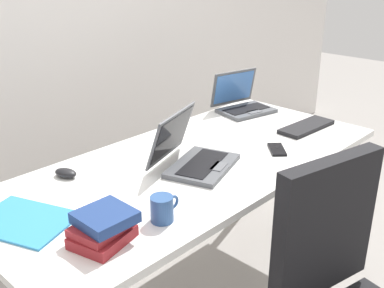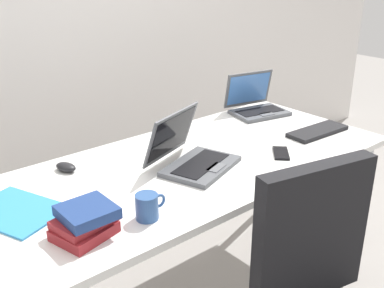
{
  "view_description": "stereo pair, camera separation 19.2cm",
  "coord_description": "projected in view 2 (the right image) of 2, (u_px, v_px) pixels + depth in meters",
  "views": [
    {
      "loc": [
        -1.29,
        -1.22,
        1.55
      ],
      "look_at": [
        0.0,
        0.0,
        0.82
      ],
      "focal_mm": 43.26,
      "sensor_mm": 36.0,
      "label": 1
    },
    {
      "loc": [
        -1.15,
        -1.36,
        1.55
      ],
      "look_at": [
        0.0,
        0.0,
        0.82
      ],
      "focal_mm": 43.26,
      "sensor_mm": 36.0,
      "label": 2
    }
  ],
  "objects": [
    {
      "name": "external_keyboard",
      "position": [
        318.0,
        131.0,
        2.26
      ],
      "size": [
        0.34,
        0.14,
        0.02
      ],
      "primitive_type": "cube",
      "rotation": [
        0.0,
        0.0,
        -0.06
      ],
      "color": "black",
      "rests_on": "desk"
    },
    {
      "name": "cell_phone",
      "position": [
        281.0,
        153.0,
        2.02
      ],
      "size": [
        0.14,
        0.14,
        0.01
      ],
      "primitive_type": "cube",
      "rotation": [
        0.0,
        0.0,
        -0.79
      ],
      "color": "black",
      "rests_on": "desk"
    },
    {
      "name": "wall_back",
      "position": [
        61.0,
        4.0,
        2.51
      ],
      "size": [
        6.0,
        0.13,
        2.6
      ],
      "color": "silver",
      "rests_on": "ground_plane"
    },
    {
      "name": "laptop_by_keyboard",
      "position": [
        192.0,
        156.0,
        1.89
      ],
      "size": [
        0.39,
        0.38,
        0.23
      ],
      "color": "#515459",
      "rests_on": "desk"
    },
    {
      "name": "book_stack",
      "position": [
        86.0,
        221.0,
        1.42
      ],
      "size": [
        0.21,
        0.18,
        0.1
      ],
      "color": "maroon",
      "rests_on": "desk"
    },
    {
      "name": "laptop_front_right",
      "position": [
        256.0,
        105.0,
        2.54
      ],
      "size": [
        0.33,
        0.3,
        0.22
      ],
      "color": "#515459",
      "rests_on": "desk"
    },
    {
      "name": "coffee_mug",
      "position": [
        147.0,
        207.0,
        1.51
      ],
      "size": [
        0.11,
        0.08,
        0.09
      ],
      "color": "#2D518C",
      "rests_on": "desk"
    },
    {
      "name": "computer_mouse",
      "position": [
        66.0,
        167.0,
        1.86
      ],
      "size": [
        0.08,
        0.11,
        0.03
      ],
      "primitive_type": "ellipsoid",
      "rotation": [
        0.0,
        0.0,
        0.31
      ],
      "color": "black",
      "rests_on": "desk"
    },
    {
      "name": "pill_bottle",
      "position": [
        173.0,
        132.0,
        2.17
      ],
      "size": [
        0.04,
        0.04,
        0.08
      ],
      "color": "gold",
      "rests_on": "desk"
    },
    {
      "name": "desk",
      "position": [
        192.0,
        174.0,
        1.97
      ],
      "size": [
        1.8,
        0.8,
        0.74
      ],
      "color": "white",
      "rests_on": "ground_plane"
    },
    {
      "name": "paper_folder_front_right",
      "position": [
        16.0,
        211.0,
        1.57
      ],
      "size": [
        0.33,
        0.37,
        0.01
      ],
      "primitive_type": "cube",
      "rotation": [
        0.0,
        0.0,
        0.37
      ],
      "color": "#338CC6",
      "rests_on": "desk"
    }
  ]
}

